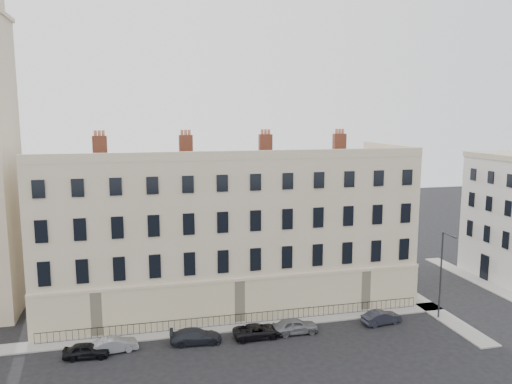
# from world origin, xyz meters

# --- Properties ---
(ground) EXTENTS (160.00, 160.00, 0.00)m
(ground) POSITION_xyz_m (0.00, 0.00, 0.00)
(ground) COLOR black
(ground) RESTS_ON ground
(terrace) EXTENTS (36.22, 12.22, 17.00)m
(terrace) POSITION_xyz_m (-5.97, 11.97, 7.50)
(terrace) COLOR #C0AE8F
(terrace) RESTS_ON ground
(pavement_terrace) EXTENTS (48.00, 2.00, 0.12)m
(pavement_terrace) POSITION_xyz_m (-10.00, 5.00, 0.06)
(pavement_terrace) COLOR gray
(pavement_terrace) RESTS_ON ground
(pavement_east_return) EXTENTS (2.00, 24.00, 0.12)m
(pavement_east_return) POSITION_xyz_m (13.00, 8.00, 0.06)
(pavement_east_return) COLOR gray
(pavement_east_return) RESTS_ON ground
(pavement_adjacent) EXTENTS (2.00, 20.00, 0.12)m
(pavement_adjacent) POSITION_xyz_m (23.00, 10.00, 0.06)
(pavement_adjacent) COLOR gray
(pavement_adjacent) RESTS_ON ground
(railings) EXTENTS (35.00, 0.04, 0.96)m
(railings) POSITION_xyz_m (-6.00, 5.40, 0.55)
(railings) COLOR black
(railings) RESTS_ON ground
(car_a) EXTENTS (3.64, 1.68, 1.21)m
(car_a) POSITION_xyz_m (-19.09, 2.14, 0.60)
(car_a) COLOR black
(car_a) RESTS_ON ground
(car_b) EXTENTS (3.82, 1.81, 1.21)m
(car_b) POSITION_xyz_m (-17.00, 2.65, 0.61)
(car_b) COLOR gray
(car_b) RESTS_ON ground
(car_c) EXTENTS (4.42, 2.08, 1.25)m
(car_c) POSITION_xyz_m (-10.45, 2.66, 0.62)
(car_c) COLOR black
(car_c) RESTS_ON ground
(car_d) EXTENTS (4.28, 2.08, 1.17)m
(car_d) POSITION_xyz_m (-5.17, 2.48, 0.59)
(car_d) COLOR black
(car_d) RESTS_ON ground
(car_e) EXTENTS (4.03, 1.63, 1.37)m
(car_e) POSITION_xyz_m (-1.77, 2.53, 0.68)
(car_e) COLOR slate
(car_e) RESTS_ON ground
(car_f) EXTENTS (3.89, 1.82, 1.23)m
(car_f) POSITION_xyz_m (6.53, 2.57, 0.62)
(car_f) COLOR #1F202A
(car_f) RESTS_ON ground
(streetlamp) EXTENTS (0.39, 1.80, 8.31)m
(streetlamp) POSITION_xyz_m (12.35, 2.33, 4.61)
(streetlamp) COLOR #2F2F35
(streetlamp) RESTS_ON ground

